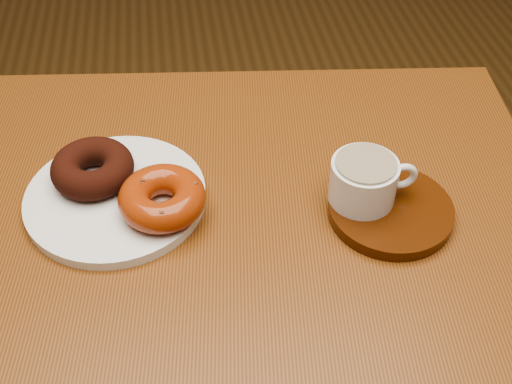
{
  "coord_description": "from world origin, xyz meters",
  "views": [
    {
      "loc": [
        -0.18,
        -0.31,
        1.38
      ],
      "look_at": [
        -0.1,
        0.28,
        0.8
      ],
      "focal_mm": 45.0,
      "sensor_mm": 36.0,
      "label": 1
    }
  ],
  "objects": [
    {
      "name": "cafe_table",
      "position": [
        -0.12,
        0.28,
        0.65
      ],
      "size": [
        0.89,
        0.71,
        0.78
      ],
      "rotation": [
        0.0,
        0.0,
        -0.11
      ],
      "color": "brown",
      "rests_on": "ground"
    },
    {
      "name": "donut_plate",
      "position": [
        -0.28,
        0.31,
        0.79
      ],
      "size": [
        0.25,
        0.25,
        0.01
      ],
      "primitive_type": "cylinder",
      "rotation": [
        0.0,
        0.0,
        0.05
      ],
      "color": "silver",
      "rests_on": "cafe_table"
    },
    {
      "name": "donut_cinnamon",
      "position": [
        -0.31,
        0.34,
        0.81
      ],
      "size": [
        0.15,
        0.15,
        0.04
      ],
      "primitive_type": "torus",
      "rotation": [
        0.0,
        0.0,
        -0.5
      ],
      "color": "black",
      "rests_on": "donut_plate"
    },
    {
      "name": "donut_caramel",
      "position": [
        -0.22,
        0.27,
        0.81
      ],
      "size": [
        0.13,
        0.13,
        0.04
      ],
      "rotation": [
        0.0,
        0.0,
        -0.15
      ],
      "color": "#993710",
      "rests_on": "donut_plate"
    },
    {
      "name": "saucer",
      "position": [
        0.07,
        0.24,
        0.79
      ],
      "size": [
        0.18,
        0.18,
        0.02
      ],
      "primitive_type": "cylinder",
      "rotation": [
        0.0,
        0.0,
        0.15
      ],
      "color": "#3B1908",
      "rests_on": "cafe_table"
    },
    {
      "name": "coffee_cup",
      "position": [
        0.04,
        0.26,
        0.83
      ],
      "size": [
        0.11,
        0.09,
        0.06
      ],
      "rotation": [
        0.0,
        0.0,
        -0.01
      ],
      "color": "silver",
      "rests_on": "saucer"
    },
    {
      "name": "teaspoon",
      "position": [
        0.04,
        0.31,
        0.8
      ],
      "size": [
        0.04,
        0.11,
        0.01
      ],
      "rotation": [
        0.0,
        0.0,
        -0.22
      ],
      "color": "silver",
      "rests_on": "saucer"
    }
  ]
}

